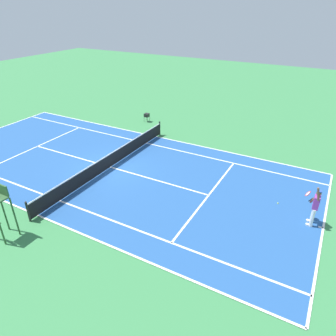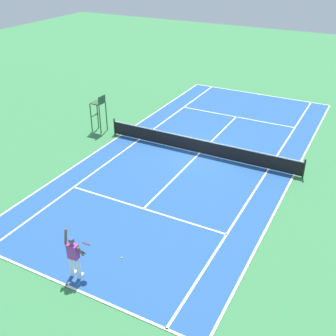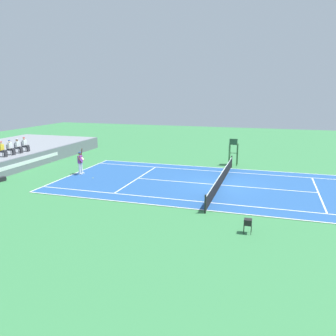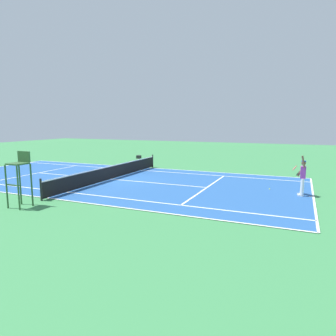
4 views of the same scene
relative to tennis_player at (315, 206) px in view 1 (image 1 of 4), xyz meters
name	(u,v)px [view 1 (image 1 of 4)]	position (x,y,z in m)	size (l,w,h in m)	color
ground_plane	(111,168)	(0.04, -11.33, -0.99)	(80.00, 80.00, 0.00)	#387F47
court	(111,167)	(0.04, -11.33, -0.98)	(11.08, 23.88, 0.03)	#235193
net	(110,160)	(0.04, -11.33, -0.47)	(11.98, 0.10, 1.07)	black
tennis_player	(315,206)	(0.00, 0.00, 0.00)	(0.76, 0.64, 2.08)	white
tennis_ball	(278,203)	(-0.93, -1.61, -0.96)	(0.07, 0.07, 0.07)	#D1E533
umpire_chair	(0,206)	(7.11, -11.33, 0.56)	(0.77, 0.77, 2.44)	#2D562D
ball_hopper	(147,115)	(-7.93, -13.75, -0.42)	(0.36, 0.36, 0.70)	black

